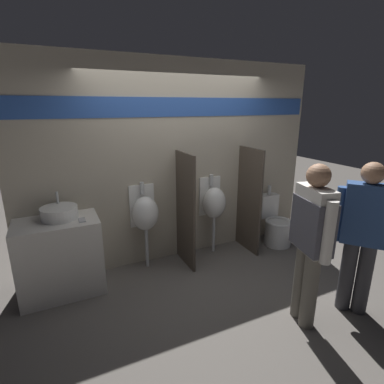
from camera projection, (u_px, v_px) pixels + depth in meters
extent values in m
plane|color=#5B5651|center=(198.00, 271.00, 3.95)|extent=(16.00, 16.00, 0.00)
cube|color=#B2A893|center=(179.00, 163.00, 4.09)|extent=(4.21, 0.06, 2.70)
cube|color=#2D56AD|center=(179.00, 107.00, 3.86)|extent=(4.13, 0.01, 0.24)
cube|color=silver|center=(60.00, 257.00, 3.42)|extent=(0.89, 0.56, 0.89)
cylinder|color=white|center=(59.00, 213.00, 3.34)|extent=(0.40, 0.40, 0.14)
cylinder|color=silver|center=(57.00, 198.00, 3.42)|extent=(0.03, 0.03, 0.14)
cube|color=#B7B7BC|center=(82.00, 220.00, 3.30)|extent=(0.07, 0.14, 0.01)
cube|color=#4C4238|center=(185.00, 210.00, 3.97)|extent=(0.03, 0.56, 1.54)
cube|color=#4C4238|center=(249.00, 200.00, 4.39)|extent=(0.03, 0.56, 1.54)
cylinder|color=silver|center=(147.00, 247.00, 4.01)|extent=(0.04, 0.04, 0.55)
ellipsoid|color=white|center=(145.00, 214.00, 3.88)|extent=(0.35, 0.28, 0.46)
cube|color=white|center=(142.00, 205.00, 3.98)|extent=(0.34, 0.02, 0.57)
cylinder|color=silver|center=(142.00, 188.00, 3.87)|extent=(0.06, 0.06, 0.16)
cylinder|color=silver|center=(213.00, 234.00, 4.43)|extent=(0.04, 0.04, 0.55)
ellipsoid|color=white|center=(214.00, 203.00, 4.30)|extent=(0.35, 0.28, 0.46)
cube|color=white|center=(210.00, 196.00, 4.40)|extent=(0.34, 0.02, 0.57)
cylinder|color=silver|center=(211.00, 180.00, 4.29)|extent=(0.06, 0.06, 0.16)
cylinder|color=white|center=(278.00, 233.00, 4.67)|extent=(0.41, 0.41, 0.37)
torus|color=white|center=(279.00, 222.00, 4.62)|extent=(0.42, 0.42, 0.04)
cube|color=white|center=(267.00, 205.00, 4.83)|extent=(0.33, 0.16, 0.37)
cylinder|color=silver|center=(269.00, 190.00, 4.73)|extent=(0.06, 0.06, 0.14)
cylinder|color=#666056|center=(310.00, 291.00, 2.89)|extent=(0.15, 0.15, 0.79)
cylinder|color=#666056|center=(301.00, 282.00, 3.03)|extent=(0.15, 0.15, 0.79)
cube|color=silver|center=(313.00, 220.00, 2.76)|extent=(0.27, 0.44, 0.62)
cube|color=#4C4C56|center=(313.00, 225.00, 2.78)|extent=(0.30, 0.47, 0.50)
cylinder|color=silver|center=(329.00, 233.00, 2.55)|extent=(0.10, 0.10, 0.57)
cylinder|color=silver|center=(299.00, 214.00, 2.99)|extent=(0.10, 0.10, 0.57)
sphere|color=#A87A5B|center=(319.00, 176.00, 2.64)|extent=(0.21, 0.21, 0.21)
cylinder|color=#3D3D42|center=(363.00, 279.00, 3.09)|extent=(0.15, 0.15, 0.78)
cylinder|color=#3D3D42|center=(347.00, 275.00, 3.15)|extent=(0.15, 0.15, 0.78)
cube|color=#2D4C84|center=(366.00, 214.00, 2.92)|extent=(0.40, 0.43, 0.62)
cylinder|color=#2D4C84|center=(339.00, 214.00, 3.03)|extent=(0.10, 0.10, 0.57)
sphere|color=#A87A5B|center=(373.00, 173.00, 2.81)|extent=(0.21, 0.21, 0.21)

